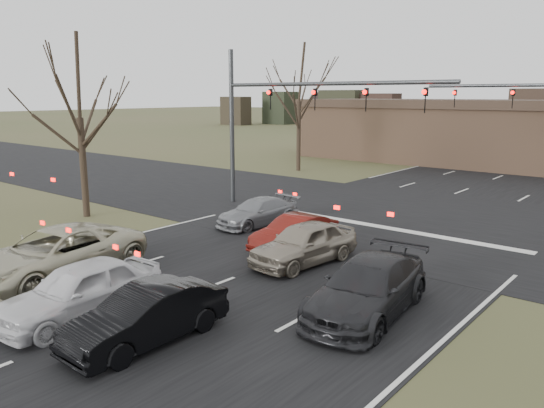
% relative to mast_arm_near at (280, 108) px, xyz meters
% --- Properties ---
extents(ground, '(360.00, 360.00, 0.00)m').
position_rel_mast_arm_near_xyz_m(ground, '(5.23, -13.00, -5.07)').
color(ground, '#454C28').
rests_on(ground, ground).
extents(road_cross, '(200.00, 14.00, 0.02)m').
position_rel_mast_arm_near_xyz_m(road_cross, '(5.23, 2.00, -5.06)').
color(road_cross, black).
rests_on(road_cross, ground).
extents(mast_arm_near, '(12.12, 0.24, 8.00)m').
position_rel_mast_arm_near_xyz_m(mast_arm_near, '(0.00, 0.00, 0.00)').
color(mast_arm_near, '#383A3D').
rests_on(mast_arm_near, ground).
extents(tree_left_near, '(5.10, 5.10, 8.50)m').
position_rel_mast_arm_near_xyz_m(tree_left_near, '(-6.27, -7.00, 1.49)').
color(tree_left_near, black).
rests_on(tree_left_near, ground).
extents(tree_left_far, '(5.70, 5.70, 9.50)m').
position_rel_mast_arm_near_xyz_m(tree_left_far, '(-7.77, 12.00, 2.27)').
color(tree_left_far, black).
rests_on(tree_left_far, ground).
extents(car_silver_suv, '(3.27, 6.00, 1.60)m').
position_rel_mast_arm_near_xyz_m(car_silver_suv, '(0.89, -12.44, -4.27)').
color(car_silver_suv, '#B9B395').
rests_on(car_silver_suv, ground).
extents(car_white_sedan, '(1.88, 4.46, 1.51)m').
position_rel_mast_arm_near_xyz_m(car_white_sedan, '(4.25, -13.63, -4.32)').
color(car_white_sedan, silver).
rests_on(car_white_sedan, ground).
extents(car_black_hatch, '(1.46, 4.07, 1.34)m').
position_rel_mast_arm_near_xyz_m(car_black_hatch, '(6.70, -13.41, -4.41)').
color(car_black_hatch, black).
rests_on(car_black_hatch, ground).
extents(car_charcoal_sedan, '(2.59, 5.19, 1.45)m').
position_rel_mast_arm_near_xyz_m(car_charcoal_sedan, '(9.86, -8.66, -4.35)').
color(car_charcoal_sedan, black).
rests_on(car_charcoal_sedan, ground).
extents(car_grey_ahead, '(2.13, 4.28, 1.19)m').
position_rel_mast_arm_near_xyz_m(car_grey_ahead, '(1.23, -3.12, -4.48)').
color(car_grey_ahead, gray).
rests_on(car_grey_ahead, ground).
extents(car_red_ahead, '(1.60, 3.90, 1.26)m').
position_rel_mast_arm_near_xyz_m(car_red_ahead, '(4.73, -5.07, -4.44)').
color(car_red_ahead, '#5A110C').
rests_on(car_red_ahead, ground).
extents(car_silver_ahead, '(2.16, 4.41, 1.45)m').
position_rel_mast_arm_near_xyz_m(car_silver_ahead, '(6.05, -6.26, -4.35)').
color(car_silver_ahead, gray).
rests_on(car_silver_ahead, ground).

